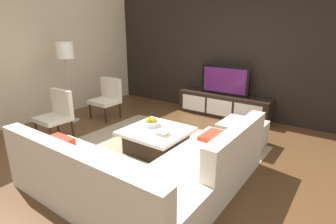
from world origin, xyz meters
name	(u,v)px	position (x,y,z in m)	size (l,w,h in m)	color
ground_plane	(158,155)	(0.00, 0.00, 0.00)	(14.00, 14.00, 0.00)	brown
feature_wall_back	(232,52)	(0.00, 2.70, 1.40)	(6.40, 0.12, 2.80)	black
side_wall_left	(44,53)	(-3.20, 0.20, 1.40)	(0.12, 5.20, 2.80)	beige
area_rug	(153,153)	(-0.10, 0.00, 0.01)	(2.99, 2.68, 0.01)	tan
media_console	(223,105)	(0.00, 2.40, 0.25)	(2.07, 0.44, 0.50)	black
television	(225,80)	(0.00, 2.40, 0.82)	(1.08, 0.06, 0.64)	black
sectional_couch	(147,173)	(0.52, -0.86, 0.27)	(2.38, 2.38, 0.80)	beige
coffee_table	(156,140)	(-0.10, 0.10, 0.20)	(0.97, 0.95, 0.38)	black
accent_chair_near	(57,112)	(-1.90, -0.46, 0.49)	(0.54, 0.50, 0.87)	black
floor_lamp	(65,55)	(-2.48, 0.22, 1.40)	(0.34, 0.34, 1.65)	#A5A5AA
ottoman	(242,134)	(0.91, 1.15, 0.20)	(0.70, 0.70, 0.40)	beige
fruit_bowl	(151,122)	(-0.28, 0.20, 0.43)	(0.28, 0.28, 0.14)	silver
accent_chair_far	(108,96)	(-2.03, 0.85, 0.49)	(0.57, 0.50, 0.87)	black
book_stack	(163,134)	(0.12, -0.02, 0.40)	(0.20, 0.14, 0.05)	#CCB78C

